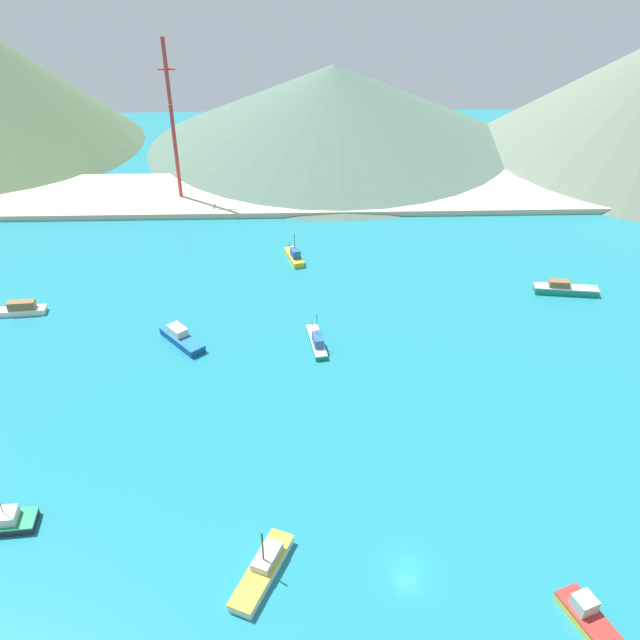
% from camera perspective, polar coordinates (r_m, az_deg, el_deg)
% --- Properties ---
extents(ground, '(260.00, 280.00, 0.50)m').
position_cam_1_polar(ground, '(97.52, 4.93, -6.03)').
color(ground, teal).
extents(fishing_boat_0, '(3.89, 7.47, 5.75)m').
position_cam_1_polar(fishing_boat_0, '(129.72, -2.16, 5.38)').
color(fishing_boat_0, gold).
rests_on(fishing_boat_0, ground).
extents(fishing_boat_1, '(8.06, 8.77, 2.45)m').
position_cam_1_polar(fishing_boat_1, '(108.32, -11.58, -1.46)').
color(fishing_boat_1, '#14478C').
rests_on(fishing_boat_1, ground).
extents(fishing_boat_3, '(11.09, 3.67, 2.49)m').
position_cam_1_polar(fishing_boat_3, '(126.37, 19.85, 2.47)').
color(fishing_boat_3, '#198466').
rests_on(fishing_boat_3, ground).
extents(fishing_boat_4, '(3.18, 9.04, 6.05)m').
position_cam_1_polar(fishing_boat_4, '(105.35, -0.27, -1.81)').
color(fishing_boat_4, '#198466').
rests_on(fishing_boat_4, ground).
extents(fishing_boat_6, '(4.98, 7.32, 2.56)m').
position_cam_1_polar(fishing_boat_6, '(76.60, 21.49, -22.03)').
color(fishing_boat_6, gold).
rests_on(fishing_boat_6, ground).
extents(fishing_boat_7, '(7.76, 3.89, 6.04)m').
position_cam_1_polar(fishing_boat_7, '(86.64, -25.08, -15.11)').
color(fishing_boat_7, '#232328').
rests_on(fishing_boat_7, ground).
extents(fishing_boat_8, '(6.70, 10.49, 6.11)m').
position_cam_1_polar(fishing_boat_8, '(75.37, -4.80, -20.11)').
color(fishing_boat_8, silver).
rests_on(fishing_boat_8, ground).
extents(fishing_boat_10, '(10.07, 2.98, 2.36)m').
position_cam_1_polar(fishing_boat_10, '(123.90, -24.08, 0.82)').
color(fishing_boat_10, silver).
rests_on(fishing_boat_10, ground).
extents(beach_strip, '(247.00, 24.24, 1.20)m').
position_cam_1_polar(beach_strip, '(158.87, 2.26, 10.62)').
color(beach_strip, '#C6B793').
rests_on(beach_strip, ground).
extents(hill_central, '(100.48, 100.48, 21.29)m').
position_cam_1_polar(hill_central, '(189.51, 1.16, 17.56)').
color(hill_central, '#4C6656').
rests_on(hill_central, ground).
extents(radio_tower, '(3.51, 2.80, 35.05)m').
position_cam_1_polar(radio_tower, '(153.11, -12.29, 15.91)').
color(radio_tower, '#B7332D').
rests_on(radio_tower, ground).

